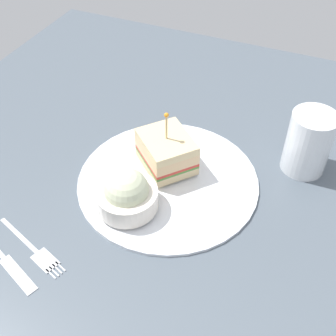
# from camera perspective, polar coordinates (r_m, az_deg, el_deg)

# --- Properties ---
(ground_plane) EXTENTS (0.95, 0.95, 0.02)m
(ground_plane) POSITION_cam_1_polar(r_m,az_deg,el_deg) (0.67, 0.00, -2.44)
(ground_plane) COLOR #4C5660
(plate) EXTENTS (0.28, 0.28, 0.01)m
(plate) POSITION_cam_1_polar(r_m,az_deg,el_deg) (0.66, 0.00, -1.55)
(plate) COLOR white
(plate) RESTS_ON ground_plane
(sandwich_half_center) EXTENTS (0.11, 0.11, 0.10)m
(sandwich_half_center) POSITION_cam_1_polar(r_m,az_deg,el_deg) (0.66, -0.20, 2.21)
(sandwich_half_center) COLOR beige
(sandwich_half_center) RESTS_ON plate
(coleslaw_bowl) EXTENTS (0.09, 0.09, 0.06)m
(coleslaw_bowl) POSITION_cam_1_polar(r_m,az_deg,el_deg) (0.60, -5.47, -3.45)
(coleslaw_bowl) COLOR silver
(coleslaw_bowl) RESTS_ON plate
(drink_glass) EXTENTS (0.07, 0.07, 0.10)m
(drink_glass) POSITION_cam_1_polar(r_m,az_deg,el_deg) (0.69, 17.98, 2.82)
(drink_glass) COLOR #B74C33
(drink_glass) RESTS_ON ground_plane
(fork) EXTENTS (0.13, 0.05, 0.00)m
(fork) POSITION_cam_1_polar(r_m,az_deg,el_deg) (0.60, -16.98, -10.56)
(fork) COLOR silver
(fork) RESTS_ON ground_plane
(knife) EXTENTS (0.11, 0.05, 0.00)m
(knife) POSITION_cam_1_polar(r_m,az_deg,el_deg) (0.60, -20.13, -11.99)
(knife) COLOR silver
(knife) RESTS_ON ground_plane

